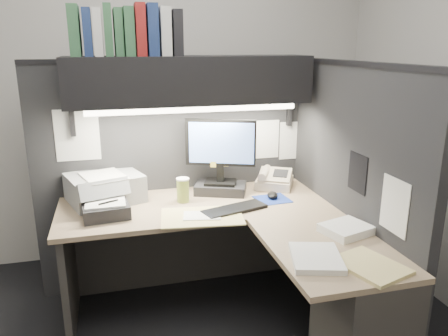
{
  "coord_description": "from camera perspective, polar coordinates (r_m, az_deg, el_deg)",
  "views": [
    {
      "loc": [
        -0.39,
        -2.05,
        1.72
      ],
      "look_at": [
        0.29,
        0.51,
        0.97
      ],
      "focal_mm": 35.0,
      "sensor_mm": 36.0,
      "label": 1
    }
  ],
  "objects": [
    {
      "name": "monitor",
      "position": [
        2.96,
        -0.45,
        0.46
      ],
      "size": [
        0.45,
        0.32,
        0.51
      ],
      "rotation": [
        0.0,
        0.0,
        -0.38
      ],
      "color": "black",
      "rests_on": "desk"
    },
    {
      "name": "coffee_cup",
      "position": [
        2.85,
        -5.39,
        -2.97
      ],
      "size": [
        0.09,
        0.09,
        0.15
      ],
      "primitive_type": "cylinder",
      "rotation": [
        0.0,
        0.0,
        0.11
      ],
      "color": "#A4B247",
      "rests_on": "desk"
    },
    {
      "name": "notebook_stack",
      "position": [
        2.69,
        -15.17,
        -5.36
      ],
      "size": [
        0.29,
        0.25,
        0.08
      ],
      "primitive_type": "cube",
      "rotation": [
        0.0,
        0.0,
        0.11
      ],
      "color": "black",
      "rests_on": "desk"
    },
    {
      "name": "printer",
      "position": [
        2.96,
        -15.31,
        -2.48
      ],
      "size": [
        0.54,
        0.49,
        0.18
      ],
      "primitive_type": "cube",
      "rotation": [
        0.0,
        0.0,
        0.32
      ],
      "color": "#949799",
      "rests_on": "desk"
    },
    {
      "name": "open_folder",
      "position": [
        2.61,
        -2.89,
        -6.35
      ],
      "size": [
        0.52,
        0.38,
        0.01
      ],
      "primitive_type": "cube",
      "rotation": [
        0.0,
        0.0,
        -0.14
      ],
      "color": "#CFBD74",
      "rests_on": "desk"
    },
    {
      "name": "task_light_tube",
      "position": [
        2.73,
        -3.87,
        7.63
      ],
      "size": [
        1.32,
        0.04,
        0.04
      ],
      "primitive_type": "cylinder",
      "rotation": [
        0.0,
        1.57,
        0.0
      ],
      "color": "white",
      "rests_on": "overhead_shelf"
    },
    {
      "name": "paper_stack_b",
      "position": [
        2.16,
        11.93,
        -11.41
      ],
      "size": [
        0.3,
        0.34,
        0.03
      ],
      "primitive_type": "cube",
      "rotation": [
        0.0,
        0.0,
        -0.29
      ],
      "color": "white",
      "rests_on": "desk"
    },
    {
      "name": "paper_stack_a",
      "position": [
        2.48,
        15.67,
        -7.7
      ],
      "size": [
        0.29,
        0.26,
        0.05
      ],
      "primitive_type": "cube",
      "rotation": [
        0.0,
        0.0,
        0.28
      ],
      "color": "white",
      "rests_on": "desk"
    },
    {
      "name": "wall_front",
      "position": [
        0.76,
        18.45,
        -14.02
      ],
      "size": [
        3.5,
        0.04,
        2.7
      ],
      "primitive_type": "cube",
      "color": "#B9B5B0",
      "rests_on": "floor"
    },
    {
      "name": "binder_row",
      "position": [
        2.8,
        -12.49,
        17.0
      ],
      "size": [
        0.65,
        0.25,
        0.3
      ],
      "color": "#2A5535",
      "rests_on": "overhead_shelf"
    },
    {
      "name": "desk",
      "position": [
        2.54,
        6.16,
        -14.38
      ],
      "size": [
        1.7,
        1.53,
        0.73
      ],
      "color": "#91775C",
      "rests_on": "floor"
    },
    {
      "name": "pinned_papers",
      "position": [
        2.81,
        2.38,
        2.14
      ],
      "size": [
        1.76,
        1.31,
        0.51
      ],
      "color": "white",
      "rests_on": "partition_back"
    },
    {
      "name": "partition_right",
      "position": [
        2.77,
        15.84,
        -4.17
      ],
      "size": [
        0.06,
        1.5,
        1.6
      ],
      "primitive_type": "cube",
      "color": "black",
      "rests_on": "floor"
    },
    {
      "name": "overhead_shelf",
      "position": [
        2.85,
        -4.48,
        11.4
      ],
      "size": [
        1.55,
        0.34,
        0.3
      ],
      "primitive_type": "cube",
      "color": "black",
      "rests_on": "partition_back"
    },
    {
      "name": "telephone",
      "position": [
        3.15,
        6.6,
        -1.57
      ],
      "size": [
        0.34,
        0.34,
        0.1
      ],
      "primitive_type": "cube",
      "rotation": [
        0.0,
        0.0,
        -0.51
      ],
      "color": "beige",
      "rests_on": "desk"
    },
    {
      "name": "keyboard",
      "position": [
        2.7,
        1.39,
        -5.39
      ],
      "size": [
        0.43,
        0.25,
        0.02
      ],
      "primitive_type": "cube",
      "rotation": [
        0.0,
        0.0,
        0.3
      ],
      "color": "black",
      "rests_on": "desk"
    },
    {
      "name": "mouse",
      "position": [
        2.92,
        6.34,
        -3.52
      ],
      "size": [
        0.1,
        0.13,
        0.04
      ],
      "primitive_type": "ellipsoid",
      "rotation": [
        0.0,
        0.0,
        -0.37
      ],
      "color": "black",
      "rests_on": "mousepad"
    },
    {
      "name": "manila_stack",
      "position": [
        2.16,
        18.56,
        -12.02
      ],
      "size": [
        0.32,
        0.36,
        0.02
      ],
      "primitive_type": "cube",
      "rotation": [
        0.0,
        0.0,
        0.31
      ],
      "color": "#CFBD74",
      "rests_on": "desk"
    },
    {
      "name": "wall_back",
      "position": [
        3.59,
        -8.64,
        9.77
      ],
      "size": [
        3.5,
        0.04,
        2.7
      ],
      "primitive_type": "cube",
      "color": "#B9B5B0",
      "rests_on": "floor"
    },
    {
      "name": "partition_back",
      "position": [
        3.14,
        -6.51,
        -1.26
      ],
      "size": [
        1.9,
        0.06,
        1.6
      ],
      "primitive_type": "cube",
      "color": "black",
      "rests_on": "floor"
    },
    {
      "name": "mousepad",
      "position": [
        2.91,
        6.33,
        -4.07
      ],
      "size": [
        0.23,
        0.21,
        0.0
      ],
      "primitive_type": "cube",
      "rotation": [
        0.0,
        0.0,
        0.08
      ],
      "color": "navy",
      "rests_on": "desk"
    }
  ]
}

